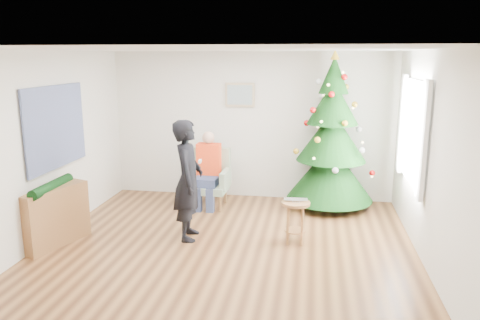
% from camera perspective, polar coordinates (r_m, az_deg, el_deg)
% --- Properties ---
extents(floor, '(5.00, 5.00, 0.00)m').
position_cam_1_polar(floor, '(6.32, -1.79, -10.94)').
color(floor, brown).
rests_on(floor, ground).
extents(ceiling, '(5.00, 5.00, 0.00)m').
position_cam_1_polar(ceiling, '(5.79, -1.97, 13.35)').
color(ceiling, white).
rests_on(ceiling, wall_back).
extents(wall_back, '(5.00, 0.00, 5.00)m').
position_cam_1_polar(wall_back, '(8.35, 1.38, 4.18)').
color(wall_back, silver).
rests_on(wall_back, floor).
extents(wall_front, '(5.00, 0.00, 5.00)m').
position_cam_1_polar(wall_front, '(3.59, -9.51, -7.55)').
color(wall_front, silver).
rests_on(wall_front, floor).
extents(wall_left, '(0.00, 5.00, 5.00)m').
position_cam_1_polar(wall_left, '(6.84, -22.89, 1.30)').
color(wall_left, silver).
rests_on(wall_left, floor).
extents(wall_right, '(0.00, 5.00, 5.00)m').
position_cam_1_polar(wall_right, '(5.98, 22.35, -0.17)').
color(wall_right, silver).
rests_on(wall_right, floor).
extents(window_panel, '(0.04, 1.30, 1.40)m').
position_cam_1_polar(window_panel, '(6.90, 20.41, 3.28)').
color(window_panel, white).
rests_on(window_panel, wall_right).
extents(curtains, '(0.05, 1.75, 1.50)m').
position_cam_1_polar(curtains, '(6.90, 20.17, 3.29)').
color(curtains, white).
rests_on(curtains, wall_right).
extents(christmas_tree, '(1.45, 1.45, 2.62)m').
position_cam_1_polar(christmas_tree, '(7.92, 11.09, 2.59)').
color(christmas_tree, '#3F2816').
rests_on(christmas_tree, floor).
extents(stool, '(0.39, 0.39, 0.59)m').
position_cam_1_polar(stool, '(6.50, 6.75, -7.49)').
color(stool, brown).
rests_on(stool, floor).
extents(laptop, '(0.33, 0.23, 0.03)m').
position_cam_1_polar(laptop, '(6.40, 6.82, -4.97)').
color(laptop, silver).
rests_on(laptop, stool).
extents(armchair, '(0.74, 0.67, 0.98)m').
position_cam_1_polar(armchair, '(8.01, -3.86, -3.10)').
color(armchair, gray).
rests_on(armchair, floor).
extents(seated_person, '(0.40, 0.58, 1.28)m').
position_cam_1_polar(seated_person, '(7.89, -3.99, -1.14)').
color(seated_person, navy).
rests_on(seated_person, armchair).
extents(standing_man, '(0.48, 0.66, 1.69)m').
position_cam_1_polar(standing_man, '(6.50, -6.34, -2.45)').
color(standing_man, black).
rests_on(standing_man, floor).
extents(game_controller, '(0.05, 0.13, 0.04)m').
position_cam_1_polar(game_controller, '(6.36, -4.91, -0.15)').
color(game_controller, white).
rests_on(game_controller, standing_man).
extents(console, '(0.59, 1.04, 0.80)m').
position_cam_1_polar(console, '(6.85, -21.71, -6.39)').
color(console, brown).
rests_on(console, floor).
extents(garland, '(0.14, 0.90, 0.14)m').
position_cam_1_polar(garland, '(6.73, -22.00, -3.00)').
color(garland, black).
rests_on(garland, console).
extents(tapestry, '(0.03, 1.50, 1.15)m').
position_cam_1_polar(tapestry, '(7.04, -21.52, 3.77)').
color(tapestry, black).
rests_on(tapestry, wall_left).
extents(framed_picture, '(0.52, 0.05, 0.42)m').
position_cam_1_polar(framed_picture, '(8.28, -0.01, 7.95)').
color(framed_picture, tan).
rests_on(framed_picture, wall_back).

